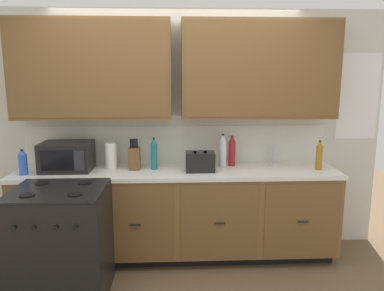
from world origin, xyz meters
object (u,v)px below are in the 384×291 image
stove_range (61,243)px  knife_block (134,158)px  microwave (67,156)px  toaster (200,162)px  bottle_red (232,151)px  bottle_amber (319,155)px  bottle_blue (23,162)px  paper_towel_roll (111,156)px  bottle_clear (223,151)px  bottle_teal (154,154)px

stove_range → knife_block: knife_block is taller
microwave → knife_block: (0.66, 0.02, -0.02)m
stove_range → toaster: (1.20, 0.57, 0.55)m
microwave → knife_block: 0.66m
toaster → stove_range: bearing=-154.7°
stove_range → bottle_red: size_ratio=3.04×
knife_block → bottle_amber: bearing=-3.2°
stove_range → bottle_red: 1.83m
knife_block → bottle_blue: 1.04m
paper_towel_roll → bottle_blue: size_ratio=1.07×
bottle_amber → toaster: bearing=-179.4°
knife_block → bottle_clear: bottle_clear is taller
stove_range → bottle_amber: bottle_amber is taller
toaster → bottle_clear: bottle_clear is taller
knife_block → bottle_amber: 1.83m
knife_block → bottle_clear: size_ratio=0.92×
microwave → bottle_teal: 0.85m
bottle_clear → bottle_red: size_ratio=1.08×
bottle_red → bottle_teal: size_ratio=0.98×
stove_range → bottle_blue: 0.91m
stove_range → toaster: size_ratio=3.39×
microwave → bottle_clear: 1.55m
microwave → bottle_blue: (-0.37, -0.15, -0.02)m
knife_block → bottle_blue: (-1.02, -0.16, 0.00)m
stove_range → bottle_blue: size_ratio=3.91×
paper_towel_roll → bottle_blue: 0.81m
bottle_blue → paper_towel_roll: bearing=15.2°
bottle_blue → bottle_red: 2.03m
bottle_red → toaster: bearing=-148.1°
bottle_clear → bottle_blue: 1.93m
microwave → bottle_red: bottle_red is taller
paper_towel_roll → bottle_clear: bottle_clear is taller
microwave → paper_towel_roll: size_ratio=1.85×
stove_range → paper_towel_roll: 0.99m
bottle_red → microwave: bearing=-175.9°
stove_range → microwave: bearing=99.0°
bottle_amber → stove_range: bearing=-166.3°
toaster → microwave: bearing=175.9°
toaster → bottle_teal: bearing=167.4°
bottle_clear → toaster: bearing=-143.2°
knife_block → stove_range: bearing=-129.0°
bottle_amber → bottle_blue: bearing=-178.7°
bottle_clear → bottle_blue: size_ratio=1.39×
paper_towel_roll → microwave: bearing=-170.9°
bottle_blue → toaster: bearing=1.8°
stove_range → bottle_red: (1.54, 0.78, 0.61)m
stove_range → bottle_amber: bearing=13.7°
bottle_blue → bottle_amber: bearing=1.3°
bottle_clear → bottle_red: (0.10, 0.03, -0.01)m
paper_towel_roll → bottle_teal: size_ratio=0.82×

